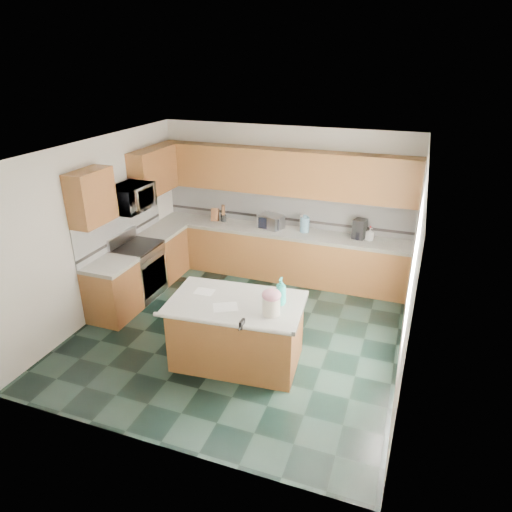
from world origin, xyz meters
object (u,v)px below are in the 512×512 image
at_px(island_base, 237,334).
at_px(toaster_oven, 271,221).
at_px(coffee_maker, 360,229).
at_px(treat_jar, 271,306).
at_px(soap_bottle_island, 281,291).
at_px(island_top, 236,303).
at_px(knife_block, 215,215).

xyz_separation_m(island_base, toaster_oven, (-0.42, 2.70, 0.61)).
bearing_deg(island_base, coffee_maker, 61.89).
xyz_separation_m(treat_jar, soap_bottle_island, (0.04, 0.27, 0.07)).
bearing_deg(coffee_maker, soap_bottle_island, -91.33).
xyz_separation_m(soap_bottle_island, toaster_oven, (-0.97, 2.57, -0.06)).
xyz_separation_m(island_top, treat_jar, (0.52, -0.14, 0.14)).
xyz_separation_m(island_top, soap_bottle_island, (0.55, 0.13, 0.21)).
xyz_separation_m(island_top, knife_block, (-1.52, 2.70, 0.15)).
height_order(island_top, toaster_oven, toaster_oven).
height_order(island_base, coffee_maker, coffee_maker).
distance_m(island_base, coffee_maker, 3.04).
bearing_deg(soap_bottle_island, toaster_oven, 112.75).
relative_size(knife_block, coffee_maker, 0.73).
distance_m(soap_bottle_island, knife_block, 3.30).
relative_size(knife_block, toaster_oven, 0.57).
bearing_deg(knife_block, treat_jar, -66.57).
bearing_deg(coffee_maker, island_top, -101.18).
xyz_separation_m(soap_bottle_island, knife_block, (-2.07, 2.57, -0.06)).
distance_m(island_base, treat_jar, 0.81).
bearing_deg(coffee_maker, toaster_oven, -167.07).
relative_size(treat_jar, toaster_oven, 0.53).
distance_m(island_top, knife_block, 3.10).
bearing_deg(island_base, soap_bottle_island, 7.93).
bearing_deg(toaster_oven, island_top, -60.67).
relative_size(island_base, coffee_maker, 4.80).
bearing_deg(toaster_oven, soap_bottle_island, -48.84).
relative_size(island_top, coffee_maker, 5.10).
height_order(toaster_oven, coffee_maker, coffee_maker).
bearing_deg(island_top, treat_jar, -20.79).
relative_size(island_base, soap_bottle_island, 4.40).
distance_m(treat_jar, toaster_oven, 2.99).
distance_m(island_top, toaster_oven, 2.74).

